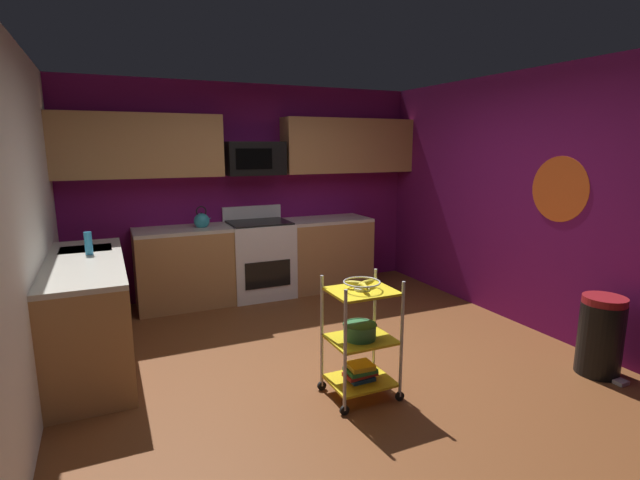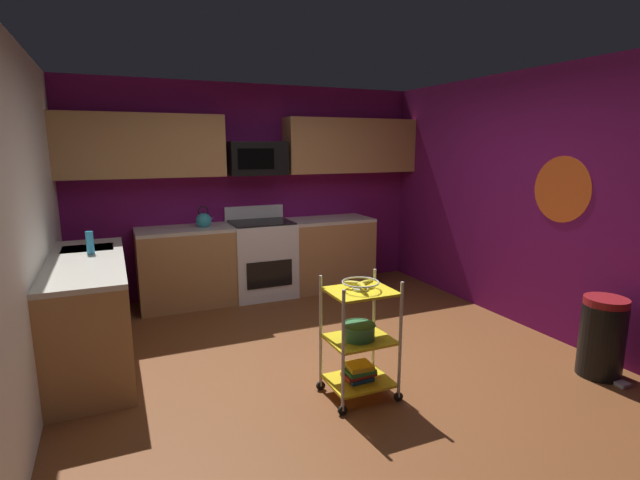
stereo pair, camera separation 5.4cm
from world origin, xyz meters
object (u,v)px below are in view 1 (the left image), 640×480
at_px(microwave, 254,158).
at_px(kettle, 202,221).
at_px(mixing_bowl_large, 360,331).
at_px(rolling_cart, 361,339).
at_px(fruit_bowl, 362,284).
at_px(dish_soap_bottle, 88,243).
at_px(trash_can, 601,336).
at_px(book_stack, 360,371).
at_px(oven_range, 260,258).

relative_size(microwave, kettle, 2.65).
xyz_separation_m(mixing_bowl_large, kettle, (-0.62, 2.67, 0.48)).
bearing_deg(mixing_bowl_large, microwave, 88.61).
bearing_deg(mixing_bowl_large, rolling_cart, -0.00).
bearing_deg(fruit_bowl, dish_soap_bottle, 137.72).
bearing_deg(rolling_cart, microwave, 88.83).
xyz_separation_m(microwave, mixing_bowl_large, (-0.07, -2.78, -1.18)).
xyz_separation_m(microwave, fruit_bowl, (-0.06, -2.78, -0.82)).
xyz_separation_m(rolling_cart, mixing_bowl_large, (-0.01, 0.00, 0.07)).
xyz_separation_m(rolling_cart, trash_can, (1.96, -0.50, -0.12)).
relative_size(microwave, book_stack, 2.75).
bearing_deg(oven_range, fruit_bowl, -91.23).
relative_size(rolling_cart, book_stack, 3.59).
bearing_deg(oven_range, rolling_cart, -91.23).
distance_m(mixing_bowl_large, book_stack, 0.33).
bearing_deg(fruit_bowl, mixing_bowl_large, 180.00).
bearing_deg(oven_range, dish_soap_bottle, -150.78).
relative_size(oven_range, mixing_bowl_large, 4.37).
height_order(rolling_cart, fruit_bowl, rolling_cart).
relative_size(fruit_bowl, mixing_bowl_large, 1.08).
distance_m(fruit_bowl, dish_soap_bottle, 2.43).
relative_size(microwave, mixing_bowl_large, 2.78).
bearing_deg(fruit_bowl, rolling_cart, -90.00).
bearing_deg(microwave, rolling_cart, -91.17).
relative_size(microwave, rolling_cart, 0.77).
bearing_deg(dish_soap_bottle, oven_range, 29.22).
distance_m(kettle, trash_can, 4.15).
bearing_deg(microwave, mixing_bowl_large, -91.39).
distance_m(rolling_cart, book_stack, 0.26).
height_order(microwave, kettle, microwave).
bearing_deg(dish_soap_bottle, mixing_bowl_large, -42.45).
distance_m(book_stack, trash_can, 2.03).
height_order(book_stack, trash_can, trash_can).
xyz_separation_m(rolling_cart, dish_soap_bottle, (-1.80, 1.63, 0.57)).
xyz_separation_m(fruit_bowl, book_stack, (-0.00, -0.00, -0.68)).
xyz_separation_m(rolling_cart, kettle, (-0.63, 2.67, 0.55)).
relative_size(fruit_bowl, dish_soap_bottle, 1.36).
xyz_separation_m(microwave, kettle, (-0.69, -0.11, -0.70)).
xyz_separation_m(oven_range, microwave, (-0.00, 0.10, 1.22)).
relative_size(fruit_bowl, kettle, 1.03).
height_order(oven_range, trash_can, oven_range).
bearing_deg(fruit_bowl, book_stack, -104.04).
bearing_deg(oven_range, book_stack, -91.23).
xyz_separation_m(mixing_bowl_large, book_stack, (0.01, -0.00, -0.33)).
relative_size(kettle, trash_can, 0.40).
bearing_deg(microwave, dish_soap_bottle, -148.37).
height_order(microwave, rolling_cart, microwave).
bearing_deg(kettle, book_stack, -76.72).
height_order(mixing_bowl_large, dish_soap_bottle, dish_soap_bottle).
bearing_deg(mixing_bowl_large, trash_can, -14.20).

